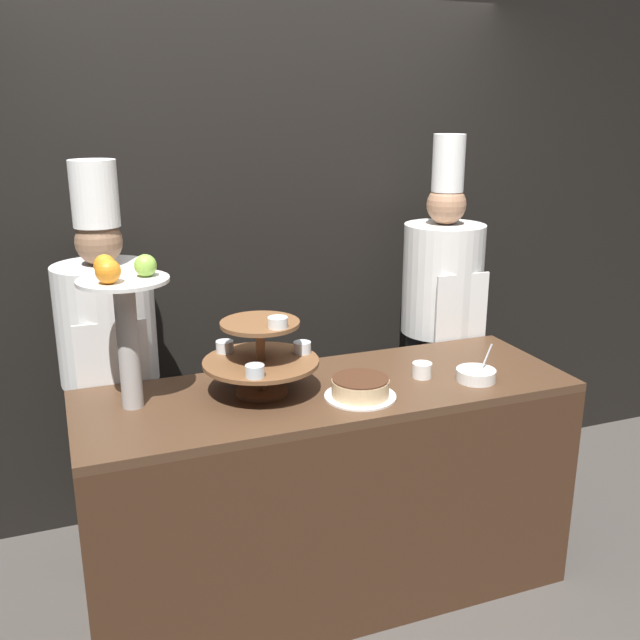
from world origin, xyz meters
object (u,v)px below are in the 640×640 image
at_px(chef_left, 110,361).
at_px(cake_round, 360,388).
at_px(fruit_pedestal, 124,309).
at_px(serving_bowl_near, 476,375).
at_px(chef_center_left, 441,315).
at_px(tiered_stand, 261,354).
at_px(cup_white, 422,370).

bearing_deg(chef_left, cake_round, -37.91).
distance_m(fruit_pedestal, serving_bowl_near, 1.40).
xyz_separation_m(chef_left, chef_center_left, (1.61, -0.00, 0.03)).
xyz_separation_m(cake_round, chef_left, (-0.87, 0.67, -0.01)).
bearing_deg(tiered_stand, cake_round, -26.92).
bearing_deg(chef_center_left, cake_round, -137.74).
xyz_separation_m(tiered_stand, cake_round, (0.34, -0.17, -0.12)).
bearing_deg(chef_center_left, tiered_stand, -155.11).
relative_size(cake_round, chef_left, 0.15).
relative_size(cake_round, serving_bowl_near, 1.73).
relative_size(serving_bowl_near, chef_left, 0.09).
height_order(tiered_stand, cup_white, tiered_stand).
relative_size(serving_bowl_near, chef_center_left, 0.09).
bearing_deg(tiered_stand, chef_center_left, 24.89).
relative_size(chef_left, chef_center_left, 0.96).
bearing_deg(serving_bowl_near, fruit_pedestal, 170.23).
bearing_deg(serving_bowl_near, chef_left, 153.54).
xyz_separation_m(tiered_stand, fruit_pedestal, (-0.49, 0.05, 0.22)).
xyz_separation_m(cake_round, chef_center_left, (0.74, 0.67, 0.03)).
bearing_deg(fruit_pedestal, cake_round, -14.90).
distance_m(cake_round, chef_center_left, 1.00).
xyz_separation_m(cake_round, serving_bowl_near, (0.51, -0.01, -0.01)).
xyz_separation_m(cake_round, cup_white, (0.32, 0.10, -0.01)).
height_order(cup_white, chef_left, chef_left).
bearing_deg(tiered_stand, chef_left, 136.35).
bearing_deg(fruit_pedestal, chef_center_left, 16.15).
distance_m(fruit_pedestal, chef_left, 0.57).
bearing_deg(serving_bowl_near, cup_white, 149.22).
bearing_deg(chef_left, cup_white, -25.75).
relative_size(tiered_stand, serving_bowl_near, 2.80).
bearing_deg(chef_center_left, serving_bowl_near, -108.82).
bearing_deg(chef_left, fruit_pedestal, -85.08).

